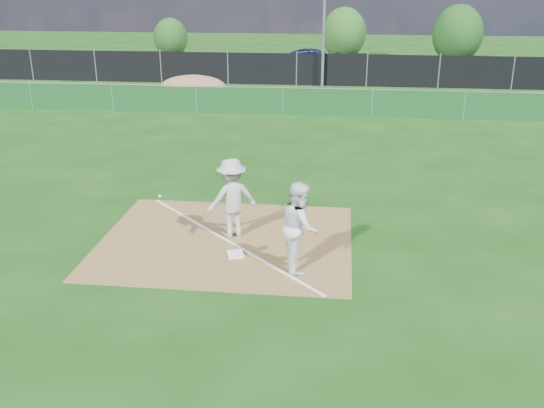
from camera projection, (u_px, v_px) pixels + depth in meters
The scene contains 17 objects.
ground at pixel (270, 144), 22.97m from camera, with size 90.00×90.00×0.00m, color #123E0D.
infield_dirt at pixel (226, 240), 14.61m from camera, with size 6.00×5.00×0.02m, color brown.
foul_line at pixel (226, 240), 14.60m from camera, with size 0.08×7.00×0.01m, color white.
green_fence at pixel (283, 102), 27.40m from camera, with size 44.00×0.05×1.20m, color #103E19.
dirt_mound at pixel (193, 87), 31.19m from camera, with size 3.38×2.60×1.17m, color olive.
black_fence at pixel (297, 69), 34.72m from camera, with size 46.00×0.04×1.80m, color black.
parking_lot at pixel (302, 72), 39.68m from camera, with size 46.00×9.00×0.01m, color black.
light_pole at pixel (324, 13), 33.17m from camera, with size 0.16×0.16×8.00m, color slate.
first_base at pixel (235, 254), 13.78m from camera, with size 0.35×0.35×0.07m, color white.
play_at_first at pixel (232, 198), 14.51m from camera, with size 2.52×1.26×1.95m.
runner at pixel (300, 226), 12.92m from camera, with size 0.96×0.75×1.98m, color white.
car_left at pixel (220, 62), 39.26m from camera, with size 1.59×3.95×1.35m, color #A4A7AC.
car_mid at pixel (316, 62), 38.27m from camera, with size 1.65×4.72×1.56m, color black.
car_right at pixel (365, 64), 38.92m from camera, with size 1.70×4.19×1.21m, color black.
tree_left at pixel (171, 38), 45.29m from camera, with size 2.53×2.53×3.00m.
tree_mid at pixel (344, 33), 44.05m from camera, with size 3.23×3.23×3.83m.
tree_right at pixel (458, 34), 42.13m from camera, with size 3.46×3.46×4.11m.
Camera 1 is at (2.63, -12.12, 6.03)m, focal length 40.00 mm.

